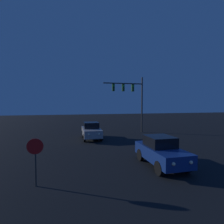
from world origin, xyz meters
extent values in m
cube|color=navy|center=(1.55, 9.20, 0.74)|extent=(1.74, 3.87, 0.75)
cube|color=black|center=(1.55, 9.40, 1.42)|extent=(1.48, 1.63, 0.60)
cylinder|color=black|center=(2.35, 8.00, 0.37)|extent=(0.19, 0.74, 0.73)
cylinder|color=black|center=(0.74, 8.00, 0.37)|extent=(0.19, 0.74, 0.73)
cylinder|color=black|center=(2.35, 10.40, 0.37)|extent=(0.19, 0.74, 0.73)
cylinder|color=black|center=(0.74, 10.40, 0.37)|extent=(0.19, 0.74, 0.73)
sphere|color=#F9EFC6|center=(2.02, 7.25, 0.81)|extent=(0.18, 0.18, 0.18)
sphere|color=#F9EFC6|center=(1.07, 7.25, 0.81)|extent=(0.18, 0.18, 0.18)
cube|color=#99999E|center=(-1.45, 17.97, 0.74)|extent=(1.78, 3.89, 0.75)
cube|color=black|center=(-1.45, 18.16, 1.42)|extent=(1.50, 1.64, 0.60)
cylinder|color=black|center=(-0.66, 16.76, 0.37)|extent=(0.20, 0.74, 0.73)
cylinder|color=black|center=(-2.26, 16.77, 0.37)|extent=(0.20, 0.74, 0.73)
cylinder|color=black|center=(-0.63, 19.16, 0.37)|extent=(0.20, 0.74, 0.73)
cylinder|color=black|center=(-2.24, 19.18, 0.37)|extent=(0.20, 0.74, 0.73)
sphere|color=#F9EFC6|center=(-0.99, 16.01, 0.81)|extent=(0.18, 0.18, 0.18)
sphere|color=#F9EFC6|center=(-1.94, 16.02, 0.81)|extent=(0.18, 0.18, 0.18)
cylinder|color=#2D2D2D|center=(5.35, 20.73, 3.48)|extent=(0.18, 0.18, 6.97)
cube|color=#2D2D2D|center=(2.85, 20.73, 6.13)|extent=(5.00, 0.12, 0.12)
cube|color=#1E471E|center=(4.10, 20.73, 5.62)|extent=(0.28, 0.28, 0.90)
cylinder|color=green|center=(4.10, 20.58, 5.83)|extent=(0.20, 0.02, 0.20)
cube|color=#1E471E|center=(2.85, 20.73, 5.62)|extent=(0.28, 0.28, 0.90)
cylinder|color=green|center=(2.85, 20.58, 5.83)|extent=(0.20, 0.02, 0.20)
cube|color=#1E471E|center=(1.60, 20.73, 5.62)|extent=(0.28, 0.28, 0.90)
cylinder|color=green|center=(1.60, 20.58, 5.83)|extent=(0.20, 0.02, 0.20)
cylinder|color=#2D2D2D|center=(-5.13, 8.24, 1.07)|extent=(0.07, 0.07, 2.13)
cylinder|color=red|center=(-5.13, 8.22, 1.79)|extent=(0.69, 0.03, 0.69)
camera|label=1|loc=(-3.68, 0.11, 3.65)|focal=28.00mm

